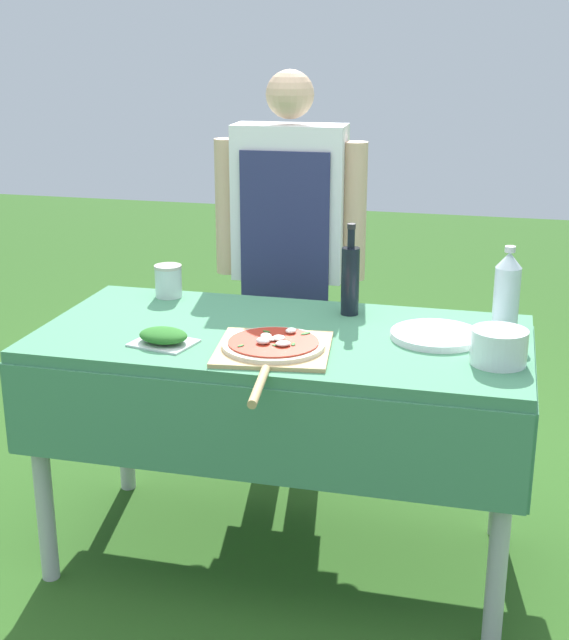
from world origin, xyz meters
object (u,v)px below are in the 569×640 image
at_px(sauce_jar, 168,283).
at_px(oil_bottle, 350,279).
at_px(plate_stack, 436,335).
at_px(herb_container, 163,337).
at_px(prep_table, 283,365).
at_px(mixing_tub, 499,347).
at_px(water_bottle, 507,292).
at_px(pizza_on_peel, 273,348).
at_px(person_cook, 290,242).

bearing_deg(sauce_jar, oil_bottle, -4.26).
xyz_separation_m(oil_bottle, plate_stack, (0.29, -0.18, -0.11)).
distance_m(oil_bottle, herb_container, 0.64).
distance_m(prep_table, mixing_tub, 0.67).
relative_size(oil_bottle, water_bottle, 1.11).
bearing_deg(prep_table, pizza_on_peel, -84.67).
bearing_deg(person_cook, mixing_tub, 132.45).
relative_size(person_cook, sauce_jar, 13.67).
relative_size(pizza_on_peel, sauce_jar, 5.26).
bearing_deg(plate_stack, herb_container, -162.50).
distance_m(person_cook, pizza_on_peel, 0.89).
bearing_deg(water_bottle, pizza_on_peel, -151.56).
bearing_deg(water_bottle, prep_table, -165.86).
height_order(pizza_on_peel, water_bottle, water_bottle).
xyz_separation_m(oil_bottle, water_bottle, (0.49, -0.07, 0.01)).
height_order(person_cook, oil_bottle, person_cook).
bearing_deg(pizza_on_peel, prep_table, 88.05).
relative_size(herb_container, sauce_jar, 1.80).
distance_m(person_cook, herb_container, 0.89).
bearing_deg(water_bottle, sauce_jar, 174.04).
bearing_deg(sauce_jar, pizza_on_peel, -43.15).
xyz_separation_m(prep_table, pizza_on_peel, (0.02, -0.18, 0.12)).
relative_size(person_cook, mixing_tub, 9.79).
xyz_separation_m(pizza_on_peel, mixing_tub, (0.62, 0.06, 0.03)).
xyz_separation_m(prep_table, oil_bottle, (0.16, 0.23, 0.22)).
bearing_deg(sauce_jar, herb_container, -70.73).
bearing_deg(herb_container, mixing_tub, 4.27).
distance_m(oil_bottle, sauce_jar, 0.64).
xyz_separation_m(oil_bottle, herb_container, (-0.47, -0.42, -0.10)).
xyz_separation_m(person_cook, pizza_on_peel, (0.16, -0.86, -0.11)).
height_order(mixing_tub, plate_stack, mixing_tub).
relative_size(water_bottle, herb_container, 1.34).
bearing_deg(pizza_on_peel, plate_stack, 20.91).
bearing_deg(oil_bottle, prep_table, -125.07).
height_order(pizza_on_peel, oil_bottle, oil_bottle).
height_order(prep_table, pizza_on_peel, pizza_on_peel).
bearing_deg(pizza_on_peel, mixing_tub, -1.36).
xyz_separation_m(water_bottle, herb_container, (-0.96, -0.35, -0.10)).
distance_m(person_cook, sauce_jar, 0.53).
height_order(prep_table, water_bottle, water_bottle).
xyz_separation_m(person_cook, plate_stack, (0.60, -0.63, -0.11)).
distance_m(person_cook, oil_bottle, 0.55).
bearing_deg(person_cook, oil_bottle, 122.49).
bearing_deg(oil_bottle, sauce_jar, 175.74).
relative_size(prep_table, person_cook, 0.98).
xyz_separation_m(plate_stack, sauce_jar, (-0.93, 0.22, 0.04)).
bearing_deg(plate_stack, prep_table, -173.00).
height_order(prep_table, person_cook, person_cook).
bearing_deg(herb_container, person_cook, 79.24).
xyz_separation_m(mixing_tub, plate_stack, (-0.18, 0.17, -0.04)).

